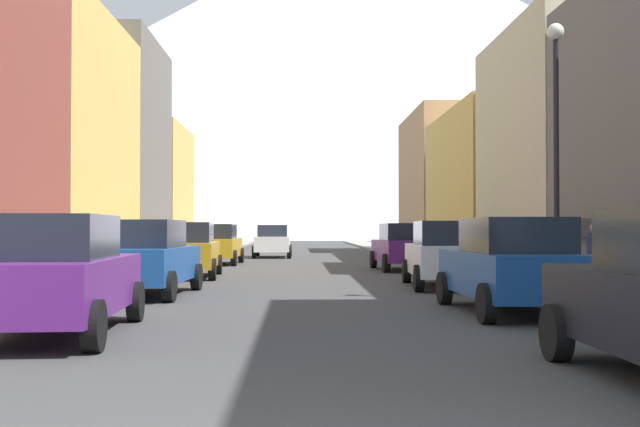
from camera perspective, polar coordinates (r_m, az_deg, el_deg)
The scene contains 21 objects.
sidewalk_left at distance 39.60m, azimuth -10.42°, elevation -3.28°, with size 2.50×100.00×0.15m, color gray.
sidewalk_right at distance 39.66m, azimuth 7.75°, elevation -3.29°, with size 2.50×100.00×0.15m, color gray.
storefront_left_2 at distance 32.27m, azimuth -20.86°, elevation 4.69°, with size 6.90×10.82×9.96m.
storefront_left_3 at distance 42.08m, azimuth -18.08°, elevation 4.25°, with size 9.49×8.77×11.31m.
storefront_left_4 at distance 51.08m, azimuth -14.71°, elevation 1.53°, with size 8.83×9.35×8.12m.
storefront_right_2 at distance 30.83m, azimuth 20.53°, elevation 4.12°, with size 8.09×9.46×9.04m.
storefront_right_3 at distance 41.94m, azimuth 15.63°, elevation 1.81°, with size 9.75×12.69×7.68m.
storefront_right_4 at distance 54.43m, azimuth 11.64°, elevation 2.06°, with size 9.85×12.09×9.49m.
car_left_0 at distance 12.01m, azimuth -19.11°, elevation -4.31°, with size 2.26×4.49×1.78m.
car_left_1 at distance 18.57m, azimuth -12.83°, elevation -3.19°, with size 2.23×4.48×1.78m.
car_left_2 at distance 25.28m, azimuth -9.81°, elevation -2.65°, with size 2.24×4.48×1.78m.
car_left_3 at distance 34.35m, azimuth -7.65°, elevation -2.25°, with size 2.14×4.44×1.78m.
car_right_1 at distance 14.85m, azimuth 14.04°, elevation -3.71°, with size 2.15×4.44×1.78m.
car_right_2 at distance 21.05m, azimuth 9.34°, elevation -2.96°, with size 2.25×4.48×1.78m.
car_right_3 at distance 29.45m, azimuth 6.20°, elevation -2.44°, with size 2.23×4.47×1.78m.
car_driving_0 at distance 42.42m, azimuth -3.51°, elevation -2.04°, with size 2.06×4.40×1.78m.
potted_plant_1 at distance 21.75m, azimuth 17.75°, elevation -3.67°, with size 0.56×0.56×0.85m.
pedestrian_0 at distance 17.78m, azimuth 19.68°, elevation -3.37°, with size 0.36×0.36×1.56m.
pedestrian_1 at distance 27.07m, azimuth -14.55°, elevation -2.45°, with size 0.36×0.36×1.70m.
streetlamp_right at distance 17.46m, azimuth 17.05°, elevation 6.85°, with size 0.36×0.36×5.86m.
mountain_backdrop at distance 270.02m, azimuth 2.47°, elevation 10.18°, with size 332.24×332.24×108.98m, color silver.
Camera 1 is at (-0.20, -4.11, 1.58)m, focal length 43.29 mm.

